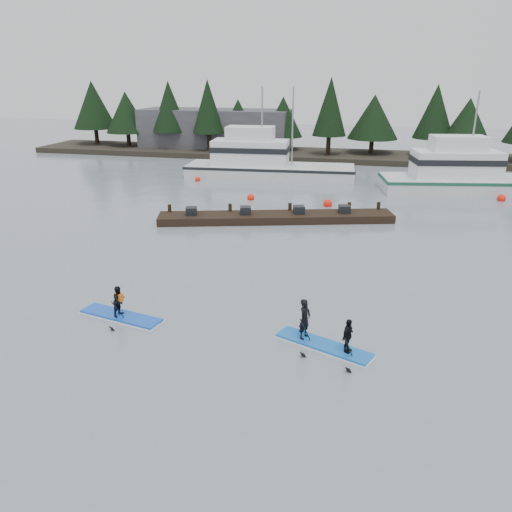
% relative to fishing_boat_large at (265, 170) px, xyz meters
% --- Properties ---
extents(ground, '(160.00, 160.00, 0.00)m').
position_rel_fishing_boat_large_xyz_m(ground, '(4.76, -29.87, -0.66)').
color(ground, slate).
rests_on(ground, ground).
extents(far_shore, '(70.00, 8.00, 0.60)m').
position_rel_fishing_boat_large_xyz_m(far_shore, '(4.76, 12.13, -0.36)').
color(far_shore, '#2D281E').
rests_on(far_shore, ground).
extents(treeline, '(60.00, 4.00, 8.00)m').
position_rel_fishing_boat_large_xyz_m(treeline, '(4.76, 12.13, -0.66)').
color(treeline, black).
rests_on(treeline, ground).
extents(waterfront_building, '(18.00, 6.00, 5.00)m').
position_rel_fishing_boat_large_xyz_m(waterfront_building, '(-9.24, 14.13, 1.84)').
color(waterfront_building, '#4C4C51').
rests_on(waterfront_building, ground).
extents(fishing_boat_large, '(15.63, 5.36, 8.93)m').
position_rel_fishing_boat_large_xyz_m(fishing_boat_large, '(0.00, 0.00, 0.00)').
color(fishing_boat_large, silver).
rests_on(fishing_boat_large, ground).
extents(fishing_boat_medium, '(15.43, 6.85, 8.81)m').
position_rel_fishing_boat_large_xyz_m(fishing_boat_medium, '(17.58, -2.15, -0.03)').
color(fishing_boat_medium, silver).
rests_on(fishing_boat_medium, ground).
extents(floating_dock, '(15.26, 6.19, 0.51)m').
position_rel_fishing_boat_large_xyz_m(floating_dock, '(3.84, -14.23, -0.40)').
color(floating_dock, black).
rests_on(floating_dock, ground).
extents(buoy_d, '(0.64, 0.64, 0.64)m').
position_rel_fishing_boat_large_xyz_m(buoy_d, '(6.77, -9.52, -0.66)').
color(buoy_d, '#FF1E0C').
rests_on(buoy_d, ground).
extents(buoy_a, '(0.49, 0.49, 0.49)m').
position_rel_fishing_boat_large_xyz_m(buoy_a, '(-5.52, -3.16, -0.66)').
color(buoy_a, '#FF1E0C').
rests_on(buoy_a, ground).
extents(buoy_b, '(0.57, 0.57, 0.57)m').
position_rel_fishing_boat_large_xyz_m(buoy_b, '(0.83, -8.90, -0.66)').
color(buoy_b, '#FF1E0C').
rests_on(buoy_b, ground).
extents(buoy_c, '(0.64, 0.64, 0.64)m').
position_rel_fishing_boat_large_xyz_m(buoy_c, '(19.49, -4.85, -0.66)').
color(buoy_c, '#FF1E0C').
rests_on(buoy_c, ground).
extents(paddleboard_solo, '(3.60, 1.57, 1.82)m').
position_rel_fishing_boat_large_xyz_m(paddleboard_solo, '(0.45, -29.12, -0.27)').
color(paddleboard_solo, blue).
rests_on(paddleboard_solo, ground).
extents(paddleboard_duo, '(3.61, 2.11, 2.10)m').
position_rel_fishing_boat_large_xyz_m(paddleboard_duo, '(8.57, -29.54, -0.14)').
color(paddleboard_duo, blue).
rests_on(paddleboard_duo, ground).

